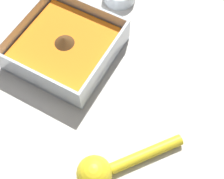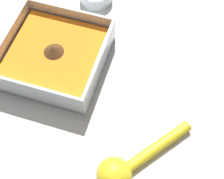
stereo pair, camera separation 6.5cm
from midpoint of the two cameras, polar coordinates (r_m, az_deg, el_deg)
The scene contains 3 objects.
ground_plane at distance 0.75m, azimuth -11.37°, elevation 4.95°, with size 4.00×4.00×0.00m, color beige.
square_dish at distance 0.73m, azimuth -12.89°, elevation 5.72°, with size 0.22×0.22×0.07m.
lemon_squeezer at distance 0.60m, azimuth -0.99°, elevation -14.52°, with size 0.19×0.16×0.07m.
Camera 2 is at (-0.36, -0.23, 0.61)m, focal length 50.00 mm.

